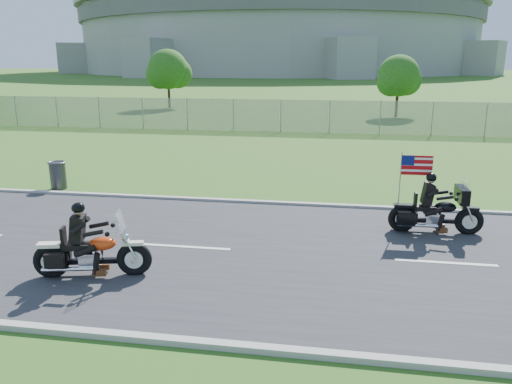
# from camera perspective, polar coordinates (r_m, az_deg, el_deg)

# --- Properties ---
(ground) EXTENTS (420.00, 420.00, 0.00)m
(ground) POSITION_cam_1_polar(r_m,az_deg,el_deg) (11.80, 1.34, -7.04)
(ground) COLOR #3B581B
(ground) RESTS_ON ground
(road) EXTENTS (120.00, 8.00, 0.04)m
(road) POSITION_cam_1_polar(r_m,az_deg,el_deg) (11.80, 1.34, -6.95)
(road) COLOR #28282B
(road) RESTS_ON ground
(curb_north) EXTENTS (120.00, 0.18, 0.12)m
(curb_north) POSITION_cam_1_polar(r_m,az_deg,el_deg) (15.59, 3.42, -1.33)
(curb_north) COLOR #9E9B93
(curb_north) RESTS_ON ground
(curb_south) EXTENTS (120.00, 0.18, 0.12)m
(curb_south) POSITION_cam_1_polar(r_m,az_deg,el_deg) (8.22, -2.78, -17.22)
(curb_south) COLOR #9E9B93
(curb_south) RESTS_ON ground
(fence) EXTENTS (60.00, 0.03, 2.00)m
(fence) POSITION_cam_1_polar(r_m,az_deg,el_deg) (31.70, -2.60, 8.78)
(fence) COLOR gray
(fence) RESTS_ON ground
(stadium) EXTENTS (140.40, 140.40, 29.20)m
(stadium) POSITION_cam_1_polar(r_m,az_deg,el_deg) (182.45, 2.67, 18.50)
(stadium) COLOR #A3A099
(stadium) RESTS_ON ground
(tree_fence_near) EXTENTS (3.52, 3.28, 4.75)m
(tree_fence_near) POSITION_cam_1_polar(r_m,az_deg,el_deg) (41.15, 16.03, 12.41)
(tree_fence_near) COLOR #382316
(tree_fence_near) RESTS_ON ground
(tree_fence_mid) EXTENTS (3.96, 3.69, 5.30)m
(tree_fence_mid) POSITION_cam_1_polar(r_m,az_deg,el_deg) (47.48, -9.95, 13.43)
(tree_fence_mid) COLOR #382316
(tree_fence_mid) RESTS_ON ground
(motorcycle_lead) EXTENTS (2.41, 0.96, 1.64)m
(motorcycle_lead) POSITION_cam_1_polar(r_m,az_deg,el_deg) (10.95, -18.40, -6.72)
(motorcycle_lead) COLOR black
(motorcycle_lead) RESTS_ON ground
(motorcycle_follow) EXTENTS (2.41, 0.80, 2.01)m
(motorcycle_follow) POSITION_cam_1_polar(r_m,az_deg,el_deg) (13.73, 19.84, -2.31)
(motorcycle_follow) COLOR black
(motorcycle_follow) RESTS_ON ground
(trash_can) EXTENTS (0.59, 0.59, 0.94)m
(trash_can) POSITION_cam_1_polar(r_m,az_deg,el_deg) (18.75, -21.69, 1.74)
(trash_can) COLOR #3F3F44
(trash_can) RESTS_ON ground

